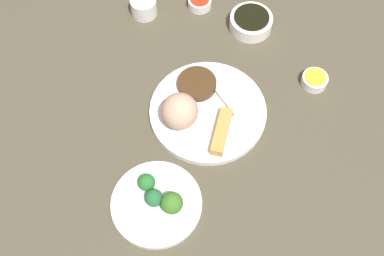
# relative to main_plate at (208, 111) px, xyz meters

# --- Properties ---
(tabletop) EXTENTS (2.20, 2.20, 0.02)m
(tabletop) POSITION_rel_main_plate_xyz_m (-0.01, 0.03, -0.02)
(tabletop) COLOR #4C4533
(tabletop) RESTS_ON ground
(main_plate) EXTENTS (0.27, 0.27, 0.02)m
(main_plate) POSITION_rel_main_plate_xyz_m (0.00, 0.00, 0.00)
(main_plate) COLOR white
(main_plate) RESTS_ON tabletop
(rice_scoop) EXTENTS (0.08, 0.08, 0.08)m
(rice_scoop) POSITION_rel_main_plate_xyz_m (-0.07, -0.01, 0.05)
(rice_scoop) COLOR tan
(rice_scoop) RESTS_ON main_plate
(spring_roll) EXTENTS (0.08, 0.11, 0.02)m
(spring_roll) POSITION_rel_main_plate_xyz_m (0.01, -0.07, 0.02)
(spring_roll) COLOR #C59244
(spring_roll) RESTS_ON main_plate
(crab_rangoon_wonton) EXTENTS (0.08, 0.09, 0.01)m
(crab_rangoon_wonton) POSITION_rel_main_plate_xyz_m (0.07, 0.01, 0.01)
(crab_rangoon_wonton) COLOR beige
(crab_rangoon_wonton) RESTS_ON main_plate
(stir_fry_heap) EXTENTS (0.09, 0.09, 0.02)m
(stir_fry_heap) POSITION_rel_main_plate_xyz_m (-0.01, 0.07, 0.02)
(stir_fry_heap) COLOR #452C16
(stir_fry_heap) RESTS_ON main_plate
(broccoli_plate) EXTENTS (0.19, 0.19, 0.01)m
(broccoli_plate) POSITION_rel_main_plate_xyz_m (-0.16, -0.19, -0.00)
(broccoli_plate) COLOR white
(broccoli_plate) RESTS_ON tabletop
(broccoli_floret_0) EXTENTS (0.04, 0.04, 0.04)m
(broccoli_floret_0) POSITION_rel_main_plate_xyz_m (-0.16, -0.19, 0.02)
(broccoli_floret_0) COLOR #256637
(broccoli_floret_0) RESTS_ON broccoli_plate
(broccoli_floret_1) EXTENTS (0.04, 0.04, 0.04)m
(broccoli_floret_1) POSITION_rel_main_plate_xyz_m (-0.17, -0.15, 0.02)
(broccoli_floret_1) COLOR #27712D
(broccoli_floret_1) RESTS_ON broccoli_plate
(broccoli_floret_2) EXTENTS (0.05, 0.05, 0.05)m
(broccoli_floret_2) POSITION_rel_main_plate_xyz_m (-0.13, -0.21, 0.03)
(broccoli_floret_2) COLOR #3C7326
(broccoli_floret_2) RESTS_ON broccoli_plate
(soy_sauce_bowl) EXTENTS (0.11, 0.11, 0.04)m
(soy_sauce_bowl) POSITION_rel_main_plate_xyz_m (0.17, 0.22, 0.01)
(soy_sauce_bowl) COLOR white
(soy_sauce_bowl) RESTS_ON tabletop
(soy_sauce_bowl_liquid) EXTENTS (0.09, 0.09, 0.00)m
(soy_sauce_bowl_liquid) POSITION_rel_main_plate_xyz_m (0.17, 0.22, 0.03)
(soy_sauce_bowl_liquid) COLOR black
(soy_sauce_bowl_liquid) RESTS_ON soy_sauce_bowl
(sauce_ramekin_sweet_and_sour) EXTENTS (0.06, 0.06, 0.02)m
(sauce_ramekin_sweet_and_sour) POSITION_rel_main_plate_xyz_m (0.06, 0.32, 0.00)
(sauce_ramekin_sweet_and_sour) COLOR white
(sauce_ramekin_sweet_and_sour) RESTS_ON tabletop
(sauce_ramekin_hot_mustard) EXTENTS (0.06, 0.06, 0.02)m
(sauce_ramekin_hot_mustard) POSITION_rel_main_plate_xyz_m (0.27, 0.02, 0.00)
(sauce_ramekin_hot_mustard) COLOR white
(sauce_ramekin_hot_mustard) RESTS_ON tabletop
(sauce_ramekin_hot_mustard_liquid) EXTENTS (0.05, 0.05, 0.00)m
(sauce_ramekin_hot_mustard_liquid) POSITION_rel_main_plate_xyz_m (0.27, 0.02, 0.02)
(sauce_ramekin_hot_mustard_liquid) COLOR yellow
(sauce_ramekin_hot_mustard_liquid) RESTS_ON sauce_ramekin_hot_mustard
(teacup) EXTENTS (0.07, 0.07, 0.05)m
(teacup) POSITION_rel_main_plate_xyz_m (-0.08, 0.33, 0.02)
(teacup) COLOR white
(teacup) RESTS_ON tabletop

